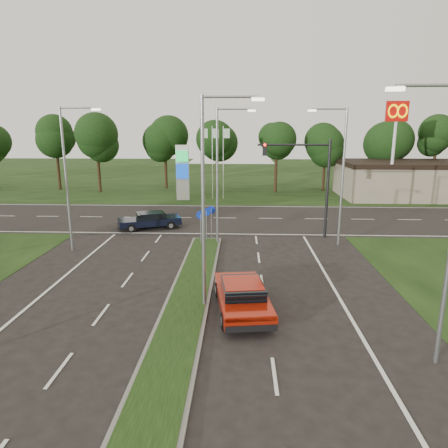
{
  "coord_description": "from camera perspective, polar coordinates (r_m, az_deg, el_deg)",
  "views": [
    {
      "loc": [
        2.36,
        -10.32,
        7.68
      ],
      "look_at": [
        1.39,
        12.59,
        2.2
      ],
      "focal_mm": 32.0,
      "sensor_mm": 36.0,
      "label": 1
    }
  ],
  "objects": [
    {
      "name": "verge_far",
      "position": [
        65.81,
        0.36,
        6.74
      ],
      "size": [
        160.0,
        50.0,
        0.02
      ],
      "primitive_type": "cube",
      "color": "black",
      "rests_on": "ground"
    },
    {
      "name": "mcdonalds_sign",
      "position": [
        45.09,
        23.33,
        12.77
      ],
      "size": [
        2.2,
        0.47,
        10.4
      ],
      "color": "silver",
      "rests_on": "ground"
    },
    {
      "name": "streetlight_median_near",
      "position": [
        16.58,
        -2.32,
        4.4
      ],
      "size": [
        2.53,
        0.22,
        9.0
      ],
      "color": "gray",
      "rests_on": "ground"
    },
    {
      "name": "ground",
      "position": [
        13.08,
        -9.18,
        -22.72
      ],
      "size": [
        160.0,
        160.0,
        0.0
      ],
      "primitive_type": "plane",
      "color": "black",
      "rests_on": "ground"
    },
    {
      "name": "red_sedan",
      "position": [
        17.39,
        2.63,
        -10.15
      ],
      "size": [
        2.66,
        5.15,
        1.35
      ],
      "rotation": [
        0.0,
        0.0,
        0.14
      ],
      "color": "#971708",
      "rests_on": "ground"
    },
    {
      "name": "streetlight_right_far",
      "position": [
        27.22,
        16.24,
        7.43
      ],
      "size": [
        2.53,
        0.22,
        9.0
      ],
      "rotation": [
        0.0,
        0.0,
        3.14
      ],
      "color": "gray",
      "rests_on": "ground"
    },
    {
      "name": "median_signs",
      "position": [
        27.48,
        -2.56,
        0.89
      ],
      "size": [
        1.16,
        1.76,
        2.38
      ],
      "color": "gray",
      "rests_on": "ground"
    },
    {
      "name": "commercial_building",
      "position": [
        50.63,
        25.37,
        5.71
      ],
      "size": [
        16.0,
        9.0,
        4.0
      ],
      "primitive_type": "cube",
      "color": "gray",
      "rests_on": "ground"
    },
    {
      "name": "cross_road",
      "position": [
        35.25,
        -1.47,
        0.85
      ],
      "size": [
        160.0,
        12.0,
        0.02
      ],
      "primitive_type": "cube",
      "color": "black",
      "rests_on": "ground"
    },
    {
      "name": "treeline_far",
      "position": [
        50.31,
        -0.15,
        12.48
      ],
      "size": [
        6.0,
        6.0,
        9.9
      ],
      "color": "black",
      "rests_on": "ground"
    },
    {
      "name": "streetlight_left_far",
      "position": [
        26.68,
        -21.3,
        6.94
      ],
      "size": [
        2.53,
        0.22,
        9.0
      ],
      "color": "gray",
      "rests_on": "ground"
    },
    {
      "name": "median_kerb",
      "position": [
        16.39,
        -6.34,
        -14.36
      ],
      "size": [
        2.0,
        26.0,
        0.12
      ],
      "primitive_type": "cube",
      "color": "slate",
      "rests_on": "ground"
    },
    {
      "name": "streetlight_median_far",
      "position": [
        26.48,
        -0.54,
        7.8
      ],
      "size": [
        2.53,
        0.22,
        9.0
      ],
      "color": "gray",
      "rests_on": "ground"
    },
    {
      "name": "gas_pylon",
      "position": [
        44.03,
        -5.66,
        7.53
      ],
      "size": [
        5.8,
        1.26,
        8.0
      ],
      "color": "silver",
      "rests_on": "ground"
    },
    {
      "name": "traffic_signal",
      "position": [
        28.88,
        12.13,
        7.13
      ],
      "size": [
        5.1,
        0.42,
        7.0
      ],
      "color": "black",
      "rests_on": "ground"
    },
    {
      "name": "navy_sedan",
      "position": [
        31.93,
        -10.56,
        0.58
      ],
      "size": [
        5.11,
        3.49,
        1.3
      ],
      "rotation": [
        0.0,
        0.0,
        1.93
      ],
      "color": "black",
      "rests_on": "ground"
    }
  ]
}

